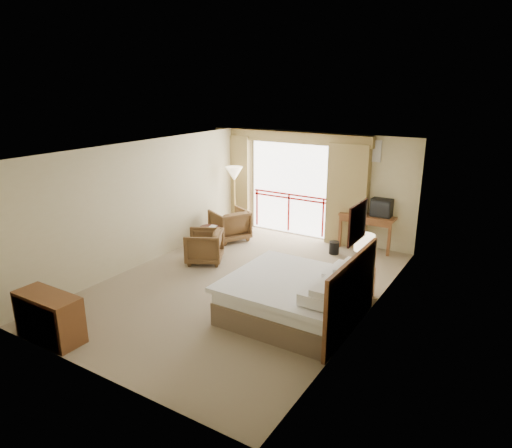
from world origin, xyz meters
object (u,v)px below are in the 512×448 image
Objects in this scene: armchair_near at (205,262)px; tv at (382,208)px; bed at (296,297)px; armchair_far at (230,239)px; table_lamp at (364,243)px; desk at (369,221)px; side_table at (210,233)px; nightstand at (361,284)px; wastebasket at (334,248)px; floor_lamp at (234,176)px; dresser at (49,317)px.

tv is at bearing 103.66° from armchair_near.
bed reaches higher than armchair_far.
table_lamp is at bearing 62.77° from bed.
tv reaches higher than armchair_far.
side_table is (-3.26, -2.05, -0.30)m from desk.
nightstand is at bearing 63.19° from armchair_near.
bed is 3.26m from wastebasket.
side_table is at bearing 171.42° from nightstand.
armchair_near is at bearing -73.27° from floor_lamp.
bed is at bearing -116.76° from nightstand.
tv is (-0.48, 2.70, 0.78)m from nightstand.
dresser is at bearing -84.17° from floor_lamp.
floor_lamp is at bearing 154.41° from table_lamp.
nightstand is at bearing 61.86° from bed.
armchair_near is at bearing 41.28° from armchair_far.
floor_lamp is (-0.65, 2.18, 1.52)m from armchair_near.
armchair_near is (-2.80, -2.86, -0.66)m from desk.
bed is 5.02m from floor_lamp.
nightstand is at bearing -9.96° from side_table.
side_table is (-2.74, -1.20, 0.21)m from wastebasket.
table_lamp is 2.45m from wastebasket.
table_lamp is 1.36× the size of tv.
table_lamp is 2.85m from desk.
tv is 0.42× the size of dresser.
nightstand is (0.68, 1.28, -0.09)m from bed.
tv reaches higher than nightstand.
armchair_near is 0.70× the size of dresser.
table_lamp is 2.69m from tv.
table_lamp is 0.57× the size of dresser.
side_table is at bearing -156.31° from wastebasket.
wastebasket is at bearing -142.50° from tv.
tv reaches higher than armchair_near.
floor_lamp is (-3.76, -0.62, 0.46)m from tv.
armchair_near is (-3.59, -0.15, -1.07)m from table_lamp.
table_lamp reaches higher than wastebasket.
tv is at bearing 100.30° from table_lamp.
bed is 1.87× the size of dresser.
wastebasket is (-0.53, -0.85, -0.52)m from desk.
desk is 1.50× the size of armchair_far.
dresser is at bearing -84.85° from side_table.
nightstand is 0.65× the size of armchair_far.
armchair_far is 1.61m from armchair_near.
nightstand is 2.32m from wastebasket.
table_lamp is at bearing 97.67° from armchair_far.
table_lamp is 0.74× the size of armchair_far.
desk is 7.28m from dresser.
side_table reaches higher than wastebasket.
bed is 4.50× the size of tv.
bed reaches higher than nightstand.
table_lamp is at bearing 63.99° from armchair_near.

